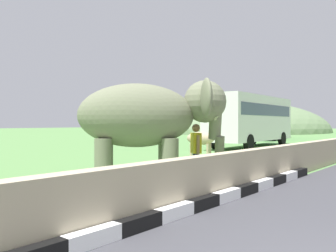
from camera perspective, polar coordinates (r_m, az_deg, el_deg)
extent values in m
cube|color=white|center=(5.15, -12.02, -17.20)|extent=(0.90, 0.20, 0.24)
cube|color=black|center=(5.73, -4.72, -15.34)|extent=(0.90, 0.20, 0.24)
cube|color=white|center=(6.38, 1.07, -13.68)|extent=(0.90, 0.20, 0.24)
cube|color=black|center=(7.09, 5.68, -12.24)|extent=(0.90, 0.20, 0.24)
cube|color=white|center=(7.84, 9.39, -11.01)|extent=(0.90, 0.20, 0.24)
cube|color=black|center=(8.62, 12.41, -9.96)|extent=(0.90, 0.20, 0.24)
cube|color=white|center=(9.42, 14.92, -9.07)|extent=(0.90, 0.20, 0.24)
cube|color=black|center=(10.24, 17.02, -8.31)|extent=(0.90, 0.20, 0.24)
cube|color=white|center=(11.06, 18.80, -7.65)|extent=(0.90, 0.20, 0.24)
cube|color=black|center=(11.90, 20.33, -7.08)|extent=(0.90, 0.20, 0.24)
cube|color=tan|center=(7.27, 4.13, -8.87)|extent=(28.00, 0.36, 1.00)
cylinder|color=#6E7357|center=(10.08, -0.32, -5.42)|extent=(0.44, 0.44, 1.29)
cylinder|color=#6E7357|center=(9.19, 0.34, -5.99)|extent=(0.44, 0.44, 1.29)
cylinder|color=#6E7357|center=(10.02, -10.06, -5.46)|extent=(0.44, 0.44, 1.29)
cylinder|color=#6E7357|center=(9.13, -10.36, -6.04)|extent=(0.44, 0.44, 1.29)
ellipsoid|color=#6E7357|center=(9.51, -5.10, 1.71)|extent=(3.35, 3.30, 1.70)
sphere|color=#6E7357|center=(9.77, 5.95, 3.92)|extent=(1.16, 1.16, 1.16)
ellipsoid|color=#D84C8C|center=(9.85, 7.60, 4.77)|extent=(0.70, 0.71, 0.44)
ellipsoid|color=#6E7357|center=(10.50, 4.22, 3.96)|extent=(0.80, 0.82, 1.00)
ellipsoid|color=#6E7357|center=(8.98, 6.17, 4.55)|extent=(0.80, 0.82, 1.00)
cylinder|color=#6E7357|center=(9.82, 7.60, 0.69)|extent=(0.60, 0.61, 1.00)
cylinder|color=#6E7357|center=(9.88, 8.25, -3.95)|extent=(0.44, 0.44, 0.83)
cone|color=beige|center=(10.08, 6.88, 1.26)|extent=(0.49, 0.51, 0.22)
cone|color=beige|center=(9.54, 7.69, 1.30)|extent=(0.49, 0.51, 0.22)
cylinder|color=navy|center=(10.34, 4.39, -6.57)|extent=(0.15, 0.15, 0.82)
cylinder|color=navy|center=(10.15, 4.64, -6.71)|extent=(0.15, 0.15, 0.82)
cube|color=yellow|center=(10.18, 4.51, -2.73)|extent=(0.45, 0.46, 0.58)
cylinder|color=#9E7251|center=(10.44, 4.19, -2.81)|extent=(0.14, 0.14, 0.52)
cylinder|color=#9E7251|center=(9.93, 4.85, -2.98)|extent=(0.14, 0.14, 0.52)
sphere|color=#9E7251|center=(10.17, 4.52, -0.31)|extent=(0.23, 0.23, 0.23)
cube|color=silver|center=(25.31, 13.18, 1.20)|extent=(9.62, 3.00, 3.00)
cube|color=#3F5160|center=(25.32, 13.18, 2.42)|extent=(8.87, 3.00, 0.76)
cylinder|color=black|center=(28.58, 13.44, -1.89)|extent=(1.01, 0.35, 1.00)
cylinder|color=black|center=(27.77, 17.82, -1.97)|extent=(1.01, 0.35, 1.00)
cylinder|color=black|center=(23.10, 7.58, -2.44)|extent=(1.01, 0.35, 1.00)
cylinder|color=black|center=(22.09, 12.83, -2.58)|extent=(1.01, 0.35, 1.00)
cube|color=teal|center=(38.50, 15.72, 0.95)|extent=(10.30, 4.79, 3.00)
cube|color=#3F5160|center=(38.51, 15.72, 1.75)|extent=(9.53, 4.64, 0.76)
cylinder|color=black|center=(41.86, 14.91, -1.14)|extent=(1.04, 0.53, 1.00)
cylinder|color=black|center=(41.50, 18.03, -1.16)|extent=(1.04, 0.53, 1.00)
cylinder|color=black|center=(35.60, 13.00, -1.42)|extent=(1.04, 0.53, 1.00)
cylinder|color=black|center=(35.17, 16.66, -1.45)|extent=(1.04, 0.53, 1.00)
cylinder|color=tan|center=(18.14, 6.78, -3.80)|extent=(0.12, 0.12, 0.65)
cylinder|color=tan|center=(17.80, 6.36, -3.88)|extent=(0.12, 0.12, 0.65)
cylinder|color=tan|center=(18.48, 4.17, -3.72)|extent=(0.12, 0.12, 0.65)
cylinder|color=tan|center=(18.15, 3.71, -3.79)|extent=(0.12, 0.12, 0.65)
ellipsoid|color=tan|center=(18.10, 5.25, -1.99)|extent=(0.88, 1.59, 0.66)
ellipsoid|color=tan|center=(17.76, 8.02, -1.72)|extent=(0.33, 0.44, 0.32)
ellipsoid|color=#647D54|center=(66.44, 11.68, -0.96)|extent=(37.55, 30.04, 11.12)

